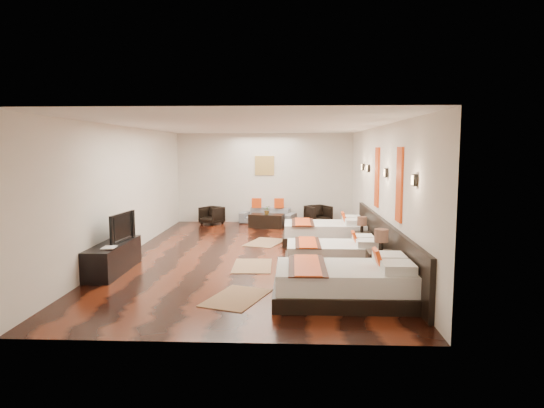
{
  "coord_description": "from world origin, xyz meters",
  "views": [
    {
      "loc": [
        0.88,
        -10.21,
        2.31
      ],
      "look_at": [
        0.43,
        0.28,
        1.1
      ],
      "focal_mm": 31.48,
      "sensor_mm": 36.0,
      "label": 1
    }
  ],
  "objects_px": {
    "sofa": "(268,216)",
    "armchair_left": "(212,215)",
    "book": "(103,248)",
    "bed_mid": "(333,254)",
    "figurine": "(125,228)",
    "nightstand_b": "(362,240)",
    "bed_near": "(346,283)",
    "nightstand_a": "(381,262)",
    "bed_far": "(325,232)",
    "tv_console": "(113,258)",
    "coffee_table": "(267,221)",
    "tv": "(118,227)",
    "armchair_right": "(318,215)",
    "table_plant": "(267,210)"
  },
  "relations": [
    {
      "from": "armchair_left",
      "to": "book",
      "type": "bearing_deg",
      "value": -67.93
    },
    {
      "from": "bed_mid",
      "to": "figurine",
      "type": "bearing_deg",
      "value": 178.73
    },
    {
      "from": "book",
      "to": "figurine",
      "type": "xyz_separation_m",
      "value": [
        0.0,
        1.18,
        0.16
      ]
    },
    {
      "from": "armchair_left",
      "to": "figurine",
      "type": "bearing_deg",
      "value": -69.79
    },
    {
      "from": "bed_mid",
      "to": "nightstand_b",
      "type": "bearing_deg",
      "value": 61.36
    },
    {
      "from": "bed_near",
      "to": "nightstand_a",
      "type": "bearing_deg",
      "value": 58.43
    },
    {
      "from": "sofa",
      "to": "coffee_table",
      "type": "height_order",
      "value": "sofa"
    },
    {
      "from": "bed_mid",
      "to": "nightstand_a",
      "type": "bearing_deg",
      "value": -51.77
    },
    {
      "from": "tv_console",
      "to": "nightstand_a",
      "type": "bearing_deg",
      "value": -3.95
    },
    {
      "from": "tv_console",
      "to": "tv",
      "type": "relative_size",
      "value": 1.86
    },
    {
      "from": "nightstand_b",
      "to": "sofa",
      "type": "bearing_deg",
      "value": 120.19
    },
    {
      "from": "nightstand_a",
      "to": "armchair_left",
      "type": "height_order",
      "value": "nightstand_a"
    },
    {
      "from": "bed_mid",
      "to": "book",
      "type": "relative_size",
      "value": 6.04
    },
    {
      "from": "armchair_right",
      "to": "nightstand_b",
      "type": "bearing_deg",
      "value": -107.69
    },
    {
      "from": "figurine",
      "to": "sofa",
      "type": "xyz_separation_m",
      "value": [
        2.62,
        5.28,
        -0.48
      ]
    },
    {
      "from": "armchair_right",
      "to": "figurine",
      "type": "bearing_deg",
      "value": -158.75
    },
    {
      "from": "book",
      "to": "figurine",
      "type": "distance_m",
      "value": 1.19
    },
    {
      "from": "bed_far",
      "to": "armchair_left",
      "type": "distance_m",
      "value": 4.34
    },
    {
      "from": "bed_mid",
      "to": "tv",
      "type": "height_order",
      "value": "tv"
    },
    {
      "from": "nightstand_b",
      "to": "table_plant",
      "type": "xyz_separation_m",
      "value": [
        -2.31,
        3.2,
        0.25
      ]
    },
    {
      "from": "coffee_table",
      "to": "table_plant",
      "type": "distance_m",
      "value": 0.33
    },
    {
      "from": "figurine",
      "to": "coffee_table",
      "type": "relative_size",
      "value": 0.36
    },
    {
      "from": "bed_near",
      "to": "nightstand_a",
      "type": "distance_m",
      "value": 1.43
    },
    {
      "from": "figurine",
      "to": "armchair_right",
      "type": "distance_m",
      "value": 6.57
    },
    {
      "from": "tv_console",
      "to": "sofa",
      "type": "height_order",
      "value": "tv_console"
    },
    {
      "from": "tv_console",
      "to": "figurine",
      "type": "relative_size",
      "value": 5.03
    },
    {
      "from": "figurine",
      "to": "coffee_table",
      "type": "bearing_deg",
      "value": 60.02
    },
    {
      "from": "bed_mid",
      "to": "bed_far",
      "type": "relative_size",
      "value": 0.91
    },
    {
      "from": "sofa",
      "to": "armchair_right",
      "type": "height_order",
      "value": "armchair_right"
    },
    {
      "from": "book",
      "to": "sofa",
      "type": "distance_m",
      "value": 6.98
    },
    {
      "from": "nightstand_b",
      "to": "armchair_left",
      "type": "xyz_separation_m",
      "value": [
        -4.05,
        3.79,
        -0.01
      ]
    },
    {
      "from": "nightstand_a",
      "to": "armchair_right",
      "type": "bearing_deg",
      "value": 97.23
    },
    {
      "from": "figurine",
      "to": "sofa",
      "type": "relative_size",
      "value": 0.21
    },
    {
      "from": "bed_far",
      "to": "bed_mid",
      "type": "bearing_deg",
      "value": -90.06
    },
    {
      "from": "tv_console",
      "to": "sofa",
      "type": "xyz_separation_m",
      "value": [
        2.62,
        5.99,
        -0.03
      ]
    },
    {
      "from": "bed_near",
      "to": "book",
      "type": "height_order",
      "value": "bed_near"
    },
    {
      "from": "bed_near",
      "to": "nightstand_b",
      "type": "height_order",
      "value": "bed_near"
    },
    {
      "from": "bed_near",
      "to": "tv",
      "type": "xyz_separation_m",
      "value": [
        -4.15,
        1.72,
        0.55
      ]
    },
    {
      "from": "table_plant",
      "to": "armchair_right",
      "type": "bearing_deg",
      "value": 20.74
    },
    {
      "from": "nightstand_a",
      "to": "book",
      "type": "distance_m",
      "value": 4.95
    },
    {
      "from": "book",
      "to": "armchair_right",
      "type": "height_order",
      "value": "armchair_right"
    },
    {
      "from": "tv_console",
      "to": "tv",
      "type": "xyz_separation_m",
      "value": [
        0.05,
        0.17,
        0.55
      ]
    },
    {
      "from": "bed_mid",
      "to": "armchair_right",
      "type": "xyz_separation_m",
      "value": [
        -0.02,
        5.16,
        0.06
      ]
    },
    {
      "from": "book",
      "to": "armchair_left",
      "type": "relative_size",
      "value": 0.51
    },
    {
      "from": "bed_far",
      "to": "sofa",
      "type": "height_order",
      "value": "bed_far"
    },
    {
      "from": "bed_near",
      "to": "nightstand_b",
      "type": "xyz_separation_m",
      "value": [
        0.75,
        3.55,
        0.0
      ]
    },
    {
      "from": "bed_far",
      "to": "tv_console",
      "type": "relative_size",
      "value": 1.14
    },
    {
      "from": "tv",
      "to": "coffee_table",
      "type": "xyz_separation_m",
      "value": [
        2.57,
        5.08,
        -0.63
      ]
    },
    {
      "from": "sofa",
      "to": "armchair_left",
      "type": "height_order",
      "value": "armchair_left"
    },
    {
      "from": "coffee_table",
      "to": "book",
      "type": "bearing_deg",
      "value": -114.59
    }
  ]
}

